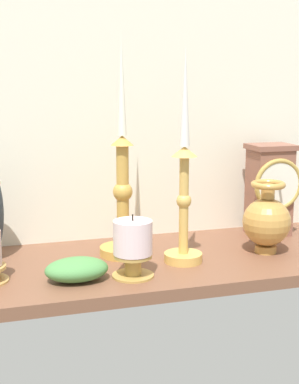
# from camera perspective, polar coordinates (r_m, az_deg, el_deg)

# --- Properties ---
(ground_plane) EXTENTS (1.00, 0.36, 0.02)m
(ground_plane) POSITION_cam_1_polar(r_m,az_deg,el_deg) (1.17, 2.10, -7.18)
(ground_plane) COLOR brown
(back_wall) EXTENTS (1.20, 0.02, 0.65)m
(back_wall) POSITION_cam_1_polar(r_m,az_deg,el_deg) (1.29, -0.48, 9.76)
(back_wall) COLOR silver
(back_wall) RESTS_ON ground_plane
(mantel_clock) EXTENTS (0.12, 0.11, 0.22)m
(mantel_clock) POSITION_cam_1_polar(r_m,az_deg,el_deg) (1.34, 12.28, 0.34)
(mantel_clock) COLOR brown
(mantel_clock) RESTS_ON ground_plane
(candlestick_tall_left) EXTENTS (0.10, 0.10, 0.46)m
(candlestick_tall_left) POSITION_cam_1_polar(r_m,az_deg,el_deg) (1.15, -2.76, -0.33)
(candlestick_tall_left) COLOR gold
(candlestick_tall_left) RESTS_ON ground_plane
(candlestick_tall_center) EXTENTS (0.08, 0.08, 0.43)m
(candlestick_tall_center) POSITION_cam_1_polar(r_m,az_deg,el_deg) (1.10, 3.56, 0.27)
(candlestick_tall_center) COLOR #D5A852
(candlestick_tall_center) RESTS_ON ground_plane
(brass_vase_bulbous) EXTENTS (0.10, 0.10, 0.15)m
(brass_vase_bulbous) POSITION_cam_1_polar(r_m,az_deg,el_deg) (1.20, 11.93, -2.82)
(brass_vase_bulbous) COLOR #B98740
(brass_vase_bulbous) RESTS_ON ground_plane
(pillar_candle_near_clock) EXTENTS (0.08, 0.08, 0.12)m
(pillar_candle_near_clock) POSITION_cam_1_polar(r_m,az_deg,el_deg) (1.03, -1.72, -5.47)
(pillar_candle_near_clock) COLOR #B79046
(pillar_candle_near_clock) RESTS_ON ground_plane
(ivy_sprig) EXTENTS (0.12, 0.08, 0.04)m
(ivy_sprig) POSITION_cam_1_polar(r_m,az_deg,el_deg) (1.03, -7.48, -7.88)
(ivy_sprig) COLOR #4B8846
(ivy_sprig) RESTS_ON ground_plane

